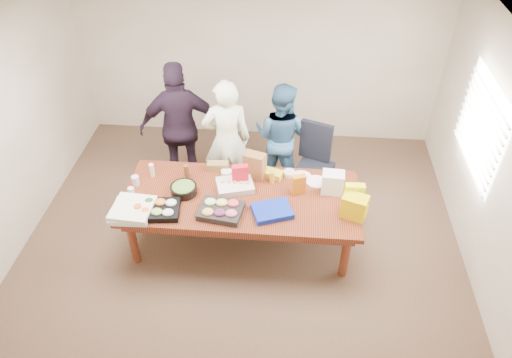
# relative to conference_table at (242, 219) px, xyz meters

# --- Properties ---
(floor) EXTENTS (5.50, 5.00, 0.02)m
(floor) POSITION_rel_conference_table_xyz_m (0.00, 0.00, -0.39)
(floor) COLOR #47301E
(floor) RESTS_ON ground
(ceiling) EXTENTS (5.50, 5.00, 0.02)m
(ceiling) POSITION_rel_conference_table_xyz_m (0.00, 0.00, 2.33)
(ceiling) COLOR white
(ceiling) RESTS_ON wall_back
(wall_back) EXTENTS (5.50, 0.04, 2.70)m
(wall_back) POSITION_rel_conference_table_xyz_m (0.00, 2.50, 0.98)
(wall_back) COLOR beige
(wall_back) RESTS_ON floor
(wall_left) EXTENTS (0.04, 5.00, 2.70)m
(wall_left) POSITION_rel_conference_table_xyz_m (-2.75, 0.00, 0.98)
(wall_left) COLOR beige
(wall_left) RESTS_ON floor
(wall_right) EXTENTS (0.04, 5.00, 2.70)m
(wall_right) POSITION_rel_conference_table_xyz_m (2.75, 0.00, 0.98)
(wall_right) COLOR beige
(wall_right) RESTS_ON floor
(window_panel) EXTENTS (0.03, 1.40, 1.10)m
(window_panel) POSITION_rel_conference_table_xyz_m (2.72, 0.60, 1.12)
(window_panel) COLOR white
(window_panel) RESTS_ON wall_right
(window_blinds) EXTENTS (0.04, 1.36, 1.00)m
(window_blinds) POSITION_rel_conference_table_xyz_m (2.68, 0.60, 1.12)
(window_blinds) COLOR beige
(window_blinds) RESTS_ON wall_right
(conference_table) EXTENTS (2.80, 1.20, 0.75)m
(conference_table) POSITION_rel_conference_table_xyz_m (0.00, 0.00, 0.00)
(conference_table) COLOR #4C1C0F
(conference_table) RESTS_ON floor
(office_chair) EXTENTS (0.69, 0.69, 1.05)m
(office_chair) POSITION_rel_conference_table_xyz_m (0.89, 0.94, 0.15)
(office_chair) COLOR black
(office_chair) RESTS_ON floor
(person_center) EXTENTS (0.71, 0.54, 1.76)m
(person_center) POSITION_rel_conference_table_xyz_m (-0.29, 0.95, 0.51)
(person_center) COLOR white
(person_center) RESTS_ON floor
(person_right) EXTENTS (0.92, 0.82, 1.58)m
(person_right) POSITION_rel_conference_table_xyz_m (0.41, 1.25, 0.41)
(person_right) COLOR #35628B
(person_right) RESTS_ON floor
(person_left) EXTENTS (1.18, 0.68, 1.89)m
(person_left) POSITION_rel_conference_table_xyz_m (-0.94, 1.11, 0.57)
(person_left) COLOR black
(person_left) RESTS_ON floor
(veggie_tray) EXTENTS (0.51, 0.42, 0.07)m
(veggie_tray) POSITION_rel_conference_table_xyz_m (-0.90, -0.35, 0.41)
(veggie_tray) COLOR black
(veggie_tray) RESTS_ON conference_table
(fruit_tray) EXTENTS (0.53, 0.45, 0.07)m
(fruit_tray) POSITION_rel_conference_table_xyz_m (-0.20, -0.31, 0.41)
(fruit_tray) COLOR black
(fruit_tray) RESTS_ON conference_table
(sheet_cake) EXTENTS (0.50, 0.43, 0.08)m
(sheet_cake) POSITION_rel_conference_table_xyz_m (-0.09, 0.15, 0.41)
(sheet_cake) COLOR silver
(sheet_cake) RESTS_ON conference_table
(salad_bowl) EXTENTS (0.34, 0.34, 0.10)m
(salad_bowl) POSITION_rel_conference_table_xyz_m (-0.69, 0.00, 0.43)
(salad_bowl) COLOR black
(salad_bowl) RESTS_ON conference_table
(chip_bag_blue) EXTENTS (0.52, 0.45, 0.06)m
(chip_bag_blue) POSITION_rel_conference_table_xyz_m (0.38, -0.25, 0.41)
(chip_bag_blue) COLOR #0E2499
(chip_bag_blue) RESTS_ON conference_table
(chip_bag_red) EXTENTS (0.21, 0.12, 0.28)m
(chip_bag_red) POSITION_rel_conference_table_xyz_m (-0.03, 0.22, 0.52)
(chip_bag_red) COLOR red
(chip_bag_red) RESTS_ON conference_table
(chip_bag_yellow) EXTENTS (0.22, 0.10, 0.33)m
(chip_bag_yellow) POSITION_rel_conference_table_xyz_m (1.30, -0.07, 0.54)
(chip_bag_yellow) COLOR #EBEE0B
(chip_bag_yellow) RESTS_ON conference_table
(chip_bag_orange) EXTENTS (0.18, 0.12, 0.26)m
(chip_bag_orange) POSITION_rel_conference_table_xyz_m (0.67, 0.12, 0.50)
(chip_bag_orange) COLOR #C56710
(chip_bag_orange) RESTS_ON conference_table
(mayo_jar) EXTENTS (0.11, 0.11, 0.14)m
(mayo_jar) POSITION_rel_conference_table_xyz_m (0.16, 0.43, 0.45)
(mayo_jar) COLOR silver
(mayo_jar) RESTS_ON conference_table
(mustard_bottle) EXTENTS (0.07, 0.07, 0.17)m
(mustard_bottle) POSITION_rel_conference_table_xyz_m (0.35, 0.28, 0.46)
(mustard_bottle) COLOR gold
(mustard_bottle) RESTS_ON conference_table
(dressing_bottle) EXTENTS (0.06, 0.06, 0.19)m
(dressing_bottle) POSITION_rel_conference_table_xyz_m (-0.71, 0.28, 0.47)
(dressing_bottle) COLOR brown
(dressing_bottle) RESTS_ON conference_table
(ranch_bottle) EXTENTS (0.07, 0.07, 0.18)m
(ranch_bottle) POSITION_rel_conference_table_xyz_m (-1.14, 0.29, 0.47)
(ranch_bottle) COLOR beige
(ranch_bottle) RESTS_ON conference_table
(banana_bunch) EXTENTS (0.28, 0.21, 0.08)m
(banana_bunch) POSITION_rel_conference_table_xyz_m (0.35, 0.41, 0.42)
(banana_bunch) COLOR yellow
(banana_bunch) RESTS_ON conference_table
(bread_loaf) EXTENTS (0.28, 0.14, 0.11)m
(bread_loaf) POSITION_rel_conference_table_xyz_m (-0.35, 0.49, 0.43)
(bread_loaf) COLOR olive
(bread_loaf) RESTS_ON conference_table
(kraft_bag) EXTENTS (0.29, 0.22, 0.34)m
(kraft_bag) POSITION_rel_conference_table_xyz_m (0.13, 0.39, 0.54)
(kraft_bag) COLOR brown
(kraft_bag) RESTS_ON conference_table
(red_cup) EXTENTS (0.10, 0.10, 0.12)m
(red_cup) POSITION_rel_conference_table_xyz_m (-1.13, -0.39, 0.43)
(red_cup) COLOR #D04C27
(red_cup) RESTS_ON conference_table
(clear_cup_a) EXTENTS (0.09, 0.09, 0.10)m
(clear_cup_a) POSITION_rel_conference_table_xyz_m (-1.30, -0.09, 0.43)
(clear_cup_a) COLOR silver
(clear_cup_a) RESTS_ON conference_table
(clear_cup_b) EXTENTS (0.10, 0.10, 0.12)m
(clear_cup_b) POSITION_rel_conference_table_xyz_m (-1.30, 0.11, 0.44)
(clear_cup_b) COLOR silver
(clear_cup_b) RESTS_ON conference_table
(pizza_box_lower) EXTENTS (0.46, 0.46, 0.05)m
(pizza_box_lower) POSITION_rel_conference_table_xyz_m (-1.21, -0.39, 0.40)
(pizza_box_lower) COLOR silver
(pizza_box_lower) RESTS_ON conference_table
(pizza_box_upper) EXTENTS (0.48, 0.48, 0.05)m
(pizza_box_upper) POSITION_rel_conference_table_xyz_m (-1.19, -0.40, 0.45)
(pizza_box_upper) COLOR white
(pizza_box_upper) RESTS_ON pizza_box_lower
(plate_a) EXTENTS (0.28, 0.28, 0.01)m
(plate_a) POSITION_rel_conference_table_xyz_m (0.89, 0.34, 0.38)
(plate_a) COLOR white
(plate_a) RESTS_ON conference_table
(plate_b) EXTENTS (0.31, 0.31, 0.02)m
(plate_b) POSITION_rel_conference_table_xyz_m (0.71, 0.41, 0.38)
(plate_b) COLOR silver
(plate_b) RESTS_ON conference_table
(dip_bowl_a) EXTENTS (0.19, 0.19, 0.06)m
(dip_bowl_a) POSITION_rel_conference_table_xyz_m (0.55, 0.45, 0.40)
(dip_bowl_a) COLOR beige
(dip_bowl_a) RESTS_ON conference_table
(dip_bowl_b) EXTENTS (0.14, 0.14, 0.06)m
(dip_bowl_b) POSITION_rel_conference_table_xyz_m (-0.23, 0.40, 0.40)
(dip_bowl_b) COLOR white
(dip_bowl_b) RESTS_ON conference_table
(grocery_bag_white) EXTENTS (0.27, 0.20, 0.27)m
(grocery_bag_white) POSITION_rel_conference_table_xyz_m (1.07, 0.19, 0.51)
(grocery_bag_white) COLOR white
(grocery_bag_white) RESTS_ON conference_table
(grocery_bag_yellow) EXTENTS (0.33, 0.28, 0.28)m
(grocery_bag_yellow) POSITION_rel_conference_table_xyz_m (1.30, -0.22, 0.51)
(grocery_bag_yellow) COLOR #EAC502
(grocery_bag_yellow) RESTS_ON conference_table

